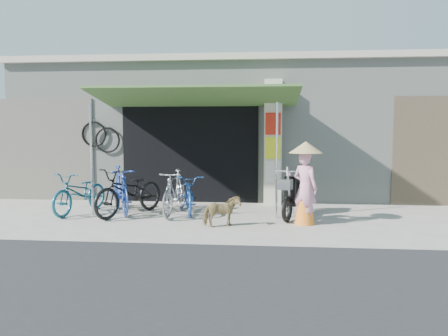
# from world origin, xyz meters

# --- Properties ---
(ground) EXTENTS (80.00, 80.00, 0.00)m
(ground) POSITION_xyz_m (0.00, 0.00, 0.00)
(ground) COLOR #A8A298
(ground) RESTS_ON ground
(road_strip) EXTENTS (80.00, 6.00, 0.01)m
(road_strip) POSITION_xyz_m (0.00, -4.50, 0.01)
(road_strip) COLOR #2C2C2E
(road_strip) RESTS_ON ground
(bicycle_shop) EXTENTS (12.30, 5.30, 3.66)m
(bicycle_shop) POSITION_xyz_m (-0.00, 5.09, 1.83)
(bicycle_shop) COLOR #A7ACA4
(bicycle_shop) RESTS_ON ground
(shop_pillar) EXTENTS (0.42, 0.44, 3.00)m
(shop_pillar) POSITION_xyz_m (0.85, 2.45, 1.50)
(shop_pillar) COLOR beige
(shop_pillar) RESTS_ON ground
(awning) EXTENTS (4.60, 1.88, 2.72)m
(awning) POSITION_xyz_m (-0.90, 1.63, 2.51)
(awning) COLOR #385C29
(awning) RESTS_ON ground
(neighbour_left) EXTENTS (2.60, 0.06, 2.60)m
(neighbour_left) POSITION_xyz_m (-5.00, 2.59, 1.30)
(neighbour_left) COLOR #6B665B
(neighbour_left) RESTS_ON ground
(bike_teal) EXTENTS (1.02, 1.82, 0.91)m
(bike_teal) POSITION_xyz_m (-3.32, 0.88, 0.45)
(bike_teal) COLOR #175568
(bike_teal) RESTS_ON ground
(bike_blue) EXTENTS (1.21, 1.71, 1.01)m
(bike_blue) POSITION_xyz_m (-2.46, 0.99, 0.51)
(bike_blue) COLOR #22419F
(bike_blue) RESTS_ON ground
(bike_black) EXTENTS (1.48, 2.03, 1.01)m
(bike_black) POSITION_xyz_m (-2.18, 0.78, 0.51)
(bike_black) COLOR black
(bike_black) RESTS_ON ground
(bike_silver) EXTENTS (0.60, 1.65, 0.97)m
(bike_silver) POSITION_xyz_m (-1.24, 0.88, 0.48)
(bike_silver) COLOR #B2B1B6
(bike_silver) RESTS_ON ground
(bike_navy) EXTENTS (0.90, 1.70, 0.85)m
(bike_navy) POSITION_xyz_m (-0.97, 1.12, 0.42)
(bike_navy) COLOR navy
(bike_navy) RESTS_ON ground
(street_dog) EXTENTS (0.76, 0.56, 0.58)m
(street_dog) POSITION_xyz_m (-0.13, -0.20, 0.29)
(street_dog) COLOR tan
(street_dog) RESTS_ON ground
(moped) EXTENTS (0.81, 1.73, 1.02)m
(moped) POSITION_xyz_m (1.34, 0.97, 0.46)
(moped) COLOR black
(moped) RESTS_ON ground
(nun) EXTENTS (0.64, 0.64, 1.59)m
(nun) POSITION_xyz_m (1.43, 0.19, 0.80)
(nun) COLOR #CE8BA5
(nun) RESTS_ON ground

